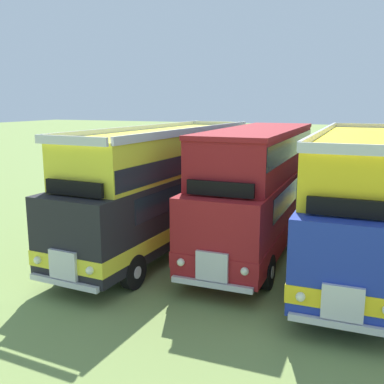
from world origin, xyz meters
name	(u,v)px	position (x,y,z in m)	size (l,w,h in m)	color
bus_first_in_row	(167,184)	(-11.79, -0.08, 2.36)	(3.07, 11.60, 4.52)	black
bus_second_in_row	(258,185)	(-8.43, 0.48, 2.47)	(2.74, 9.75, 4.49)	maroon
bus_third_in_row	(356,196)	(-5.06, 0.41, 2.36)	(2.79, 11.56, 4.52)	#1E339E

